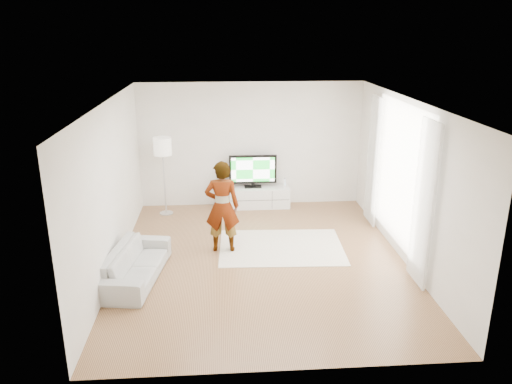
{
  "coord_description": "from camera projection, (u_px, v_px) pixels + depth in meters",
  "views": [
    {
      "loc": [
        -0.68,
        -7.97,
        3.93
      ],
      "look_at": [
        -0.07,
        0.4,
        1.14
      ],
      "focal_mm": 35.0,
      "sensor_mm": 36.0,
      "label": 1
    }
  ],
  "objects": [
    {
      "name": "window",
      "position": [
        400.0,
        174.0,
        8.83
      ],
      "size": [
        0.01,
        2.6,
        2.5
      ],
      "primitive_type": "cube",
      "color": "white",
      "rests_on": "wall_right"
    },
    {
      "name": "potted_plant",
      "position": [
        222.0,
        180.0,
        11.19
      ],
      "size": [
        0.25,
        0.25,
        0.41
      ],
      "primitive_type": "imported",
      "rotation": [
        0.0,
        0.0,
        0.08
      ],
      "color": "#3F7238",
      "rests_on": "media_console"
    },
    {
      "name": "television",
      "position": [
        253.0,
        170.0,
        11.2
      ],
      "size": [
        1.07,
        0.21,
        0.74
      ],
      "color": "black",
      "rests_on": "media_console"
    },
    {
      "name": "wall_front",
      "position": [
        284.0,
        266.0,
        5.55
      ],
      "size": [
        5.0,
        0.02,
        2.8
      ],
      "primitive_type": "cube",
      "color": "white",
      "rests_on": "floor"
    },
    {
      "name": "player",
      "position": [
        222.0,
        207.0,
        8.96
      ],
      "size": [
        0.64,
        0.44,
        1.69
      ],
      "primitive_type": "imported",
      "rotation": [
        0.0,
        0.0,
        3.09
      ],
      "color": "#334772",
      "rests_on": "rug"
    },
    {
      "name": "game_console",
      "position": [
        285.0,
        183.0,
        11.32
      ],
      "size": [
        0.06,
        0.15,
        0.19
      ],
      "rotation": [
        0.0,
        0.0,
        -0.14
      ],
      "color": "white",
      "rests_on": "media_console"
    },
    {
      "name": "floor",
      "position": [
        262.0,
        260.0,
        8.83
      ],
      "size": [
        6.0,
        6.0,
        0.0
      ],
      "primitive_type": "plane",
      "color": "#A7784B",
      "rests_on": "ground"
    },
    {
      "name": "wall_left",
      "position": [
        111.0,
        188.0,
        8.22
      ],
      "size": [
        0.02,
        6.0,
        2.8
      ],
      "primitive_type": "cube",
      "color": "white",
      "rests_on": "floor"
    },
    {
      "name": "media_console",
      "position": [
        253.0,
        197.0,
        11.38
      ],
      "size": [
        1.66,
        0.47,
        0.47
      ],
      "color": "white",
      "rests_on": "floor"
    },
    {
      "name": "wall_right",
      "position": [
        407.0,
        182.0,
        8.56
      ],
      "size": [
        0.02,
        6.0,
        2.8
      ],
      "primitive_type": "cube",
      "color": "white",
      "rests_on": "floor"
    },
    {
      "name": "ceiling",
      "position": [
        262.0,
        101.0,
        7.95
      ],
      "size": [
        6.0,
        6.0,
        0.0
      ],
      "primitive_type": "plane",
      "color": "white",
      "rests_on": "wall_back"
    },
    {
      "name": "wall_back",
      "position": [
        251.0,
        145.0,
        11.23
      ],
      "size": [
        5.0,
        0.02,
        2.8
      ],
      "primitive_type": "cube",
      "color": "white",
      "rests_on": "floor"
    },
    {
      "name": "sofa",
      "position": [
        136.0,
        264.0,
        8.1
      ],
      "size": [
        0.99,
        1.93,
        0.54
      ],
      "primitive_type": "imported",
      "rotation": [
        0.0,
        0.0,
        1.42
      ],
      "color": "#A6A6A2",
      "rests_on": "floor"
    },
    {
      "name": "floor_lamp",
      "position": [
        163.0,
        150.0,
        10.58
      ],
      "size": [
        0.38,
        0.38,
        1.71
      ],
      "color": "silver",
      "rests_on": "floor"
    },
    {
      "name": "curtain_near",
      "position": [
        424.0,
        204.0,
        7.62
      ],
      "size": [
        0.04,
        0.7,
        2.6
      ],
      "primitive_type": "cube",
      "color": "white",
      "rests_on": "floor"
    },
    {
      "name": "rug",
      "position": [
        281.0,
        247.0,
        9.34
      ],
      "size": [
        2.36,
        1.75,
        0.01
      ],
      "primitive_type": "cube",
      "rotation": [
        0.0,
        0.0,
        -0.05
      ],
      "color": "white",
      "rests_on": "floor"
    },
    {
      "name": "curtain_far",
      "position": [
        373.0,
        161.0,
        10.08
      ],
      "size": [
        0.04,
        0.7,
        2.6
      ],
      "primitive_type": "cube",
      "color": "white",
      "rests_on": "floor"
    }
  ]
}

